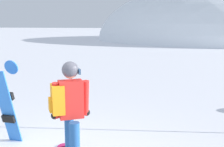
# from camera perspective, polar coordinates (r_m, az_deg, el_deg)

# --- Properties ---
(ridge_peak_main) EXTENTS (34.95, 31.45, 16.48)m
(ridge_peak_main) POSITION_cam_1_polar(r_m,az_deg,el_deg) (43.01, 21.12, 6.55)
(ridge_peak_main) COLOR white
(ridge_peak_main) RESTS_ON ground
(snowboarder_main) EXTENTS (1.16, 1.57, 1.71)m
(snowboarder_main) POSITION_cam_1_polar(r_m,az_deg,el_deg) (4.29, -8.88, -8.10)
(snowboarder_main) COLOR #D11E5B
(snowboarder_main) RESTS_ON ground
(spare_snowboard) EXTENTS (0.28, 0.48, 1.60)m
(spare_snowboard) POSITION_cam_1_polar(r_m,az_deg,el_deg) (5.48, -20.88, -5.80)
(spare_snowboard) COLOR blue
(spare_snowboard) RESTS_ON ground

